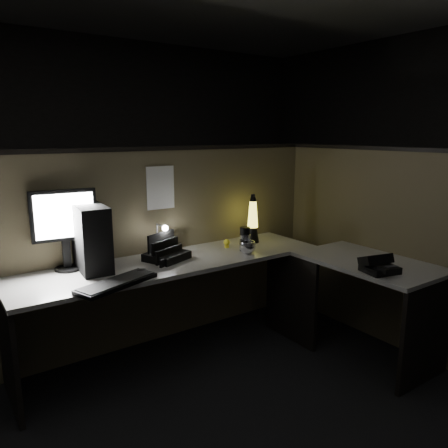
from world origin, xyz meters
TOP-DOWN VIEW (x-y plane):
  - floor at (0.00, 0.00)m, footprint 6.00×6.00m
  - room_shell at (0.00, 0.00)m, footprint 6.00×6.00m
  - partition_back at (0.00, 0.93)m, footprint 2.66×0.06m
  - partition_right at (1.33, 0.10)m, footprint 0.06×1.66m
  - desk at (0.18, 0.25)m, footprint 2.60×1.60m
  - pc_tower at (-0.70, 0.74)m, footprint 0.22×0.43m
  - monitor at (-0.84, 0.83)m, footprint 0.42×0.18m
  - keyboard at (-0.69, 0.34)m, footprint 0.54×0.33m
  - mouse at (-0.48, 0.45)m, footprint 0.10×0.08m
  - clip_lamp at (-0.15, 0.81)m, footprint 0.05×0.18m
  - organizer at (-0.19, 0.66)m, footprint 0.35×0.33m
  - lava_lamp at (0.64, 0.70)m, footprint 0.11×0.11m
  - travel_mug at (0.43, 0.53)m, footprint 0.08×0.08m
  - steel_mug at (0.39, 0.44)m, footprint 0.14×0.14m
  - figurine at (0.36, 0.68)m, footprint 0.05×0.05m
  - pinned_paper at (-0.10, 0.90)m, footprint 0.23×0.00m
  - desk_phone at (0.83, -0.40)m, footprint 0.24×0.25m

SIDE VIEW (x-z plane):
  - floor at x=0.00m, z-range 0.00..0.00m
  - desk at x=0.18m, z-range 0.22..0.95m
  - keyboard at x=-0.69m, z-range 0.73..0.76m
  - mouse at x=-0.48m, z-range 0.73..0.77m
  - partition_back at x=0.00m, z-range 0.00..1.50m
  - partition_right at x=1.33m, z-range 0.00..1.50m
  - figurine at x=0.36m, z-range 0.75..0.80m
  - desk_phone at x=0.83m, z-range 0.71..0.84m
  - organizer at x=-0.19m, z-range 0.67..0.88m
  - steel_mug at x=0.39m, z-range 0.73..0.83m
  - travel_mug at x=0.43m, z-range 0.73..0.92m
  - clip_lamp at x=-0.15m, z-range 0.75..0.98m
  - lava_lamp at x=0.64m, z-range 0.70..1.10m
  - pc_tower at x=-0.70m, z-range 0.73..1.17m
  - monitor at x=-0.84m, z-range 0.79..1.33m
  - pinned_paper at x=-0.10m, z-range 1.06..1.39m
  - room_shell at x=0.00m, z-range -1.38..4.62m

